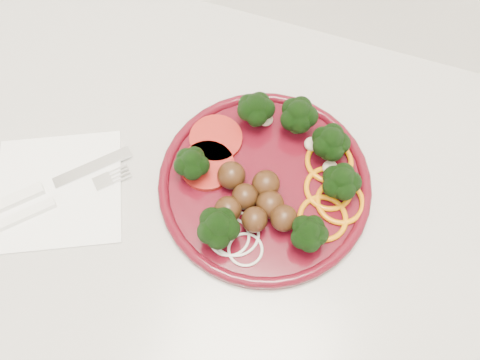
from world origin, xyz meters
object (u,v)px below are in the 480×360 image
(napkin, at_px, (59,190))
(fork, at_px, (43,207))
(plate, at_px, (268,181))
(knife, at_px, (39,190))

(napkin, distance_m, fork, 0.03)
(plate, distance_m, fork, 0.29)
(plate, xyz_separation_m, fork, (-0.26, -0.12, -0.01))
(napkin, bearing_deg, plate, 20.09)
(fork, bearing_deg, knife, 83.00)
(plate, xyz_separation_m, napkin, (-0.25, -0.09, -0.02))
(plate, relative_size, knife, 1.79)
(knife, xyz_separation_m, fork, (0.02, -0.02, -0.00))
(knife, height_order, fork, knife)
(knife, distance_m, fork, 0.03)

